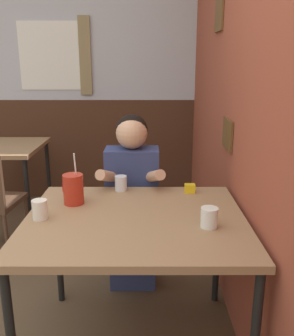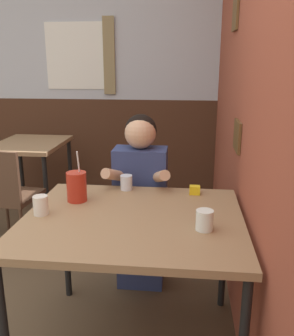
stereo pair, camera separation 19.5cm
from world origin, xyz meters
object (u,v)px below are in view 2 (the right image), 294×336
(person_seated, at_px, (141,200))
(main_table, at_px, (133,228))
(cocktail_pitcher, at_px, (77,187))
(chair_near_window, at_px, (5,192))
(background_table, at_px, (30,153))

(person_seated, bearing_deg, main_table, -86.37)
(main_table, xyz_separation_m, cocktail_pitcher, (-0.33, 0.18, 0.14))
(person_seated, xyz_separation_m, cocktail_pitcher, (-0.30, -0.42, 0.23))
(chair_near_window, distance_m, cocktail_pitcher, 1.15)
(chair_near_window, bearing_deg, main_table, -32.73)
(main_table, xyz_separation_m, background_table, (-1.22, 1.62, -0.04))
(main_table, height_order, person_seated, person_seated)
(person_seated, distance_m, cocktail_pitcher, 0.56)
(chair_near_window, relative_size, cocktail_pitcher, 3.10)
(main_table, bearing_deg, background_table, 126.99)
(background_table, height_order, cocktail_pitcher, cocktail_pitcher)
(main_table, xyz_separation_m, person_seated, (-0.04, 0.61, -0.08))
(background_table, height_order, chair_near_window, chair_near_window)
(main_table, height_order, chair_near_window, chair_near_window)
(main_table, distance_m, background_table, 2.02)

